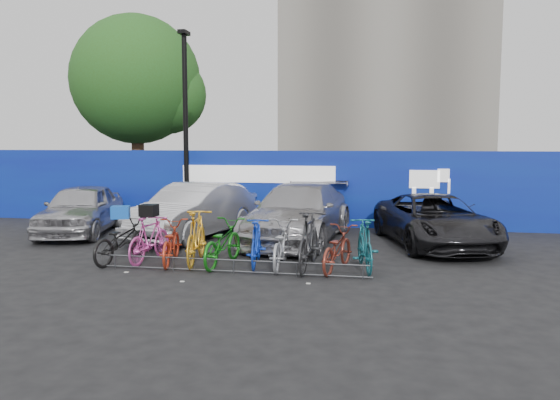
% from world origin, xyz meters
% --- Properties ---
extents(ground, '(100.00, 100.00, 0.00)m').
position_xyz_m(ground, '(0.00, 0.00, 0.00)').
color(ground, black).
rests_on(ground, ground).
extents(hoarding, '(22.00, 0.18, 2.40)m').
position_xyz_m(hoarding, '(0.01, 6.00, 1.20)').
color(hoarding, '#0B2F99').
rests_on(hoarding, ground).
extents(tree, '(5.40, 5.20, 7.80)m').
position_xyz_m(tree, '(-6.77, 10.06, 5.07)').
color(tree, '#382314').
rests_on(tree, ground).
extents(lamppost, '(0.25, 0.50, 6.11)m').
position_xyz_m(lamppost, '(-3.20, 5.40, 3.27)').
color(lamppost, black).
rests_on(lamppost, ground).
extents(bike_rack, '(5.60, 0.03, 0.30)m').
position_xyz_m(bike_rack, '(-0.00, -0.60, 0.16)').
color(bike_rack, '#595B60').
rests_on(bike_rack, ground).
extents(car_0, '(2.65, 4.56, 1.46)m').
position_xyz_m(car_0, '(-5.67, 3.31, 0.73)').
color(car_0, '#ABAAAF').
rests_on(car_0, ground).
extents(car_1, '(2.69, 4.89, 1.53)m').
position_xyz_m(car_1, '(-2.22, 3.33, 0.76)').
color(car_1, silver).
rests_on(car_1, ground).
extents(car_2, '(2.74, 5.51, 1.54)m').
position_xyz_m(car_2, '(0.73, 3.35, 0.77)').
color(car_2, '#A9A8AD').
rests_on(car_2, ground).
extents(car_3, '(3.32, 5.15, 1.32)m').
position_xyz_m(car_3, '(4.28, 3.27, 0.66)').
color(car_3, black).
rests_on(car_3, ground).
extents(bike_0, '(1.00, 1.96, 0.98)m').
position_xyz_m(bike_0, '(-2.74, -0.01, 0.49)').
color(bike_0, black).
rests_on(bike_0, ground).
extents(bike_1, '(0.68, 1.76, 1.03)m').
position_xyz_m(bike_1, '(-2.13, 0.12, 0.52)').
color(bike_1, '#DE4AAD').
rests_on(bike_1, ground).
extents(bike_2, '(0.97, 1.88, 0.94)m').
position_xyz_m(bike_2, '(-1.61, 0.05, 0.47)').
color(bike_2, '#BB331A').
rests_on(bike_2, ground).
extents(bike_3, '(0.84, 2.04, 1.19)m').
position_xyz_m(bike_3, '(-1.05, 0.13, 0.60)').
color(bike_3, gold).
rests_on(bike_3, ground).
extents(bike_4, '(0.87, 1.95, 0.99)m').
position_xyz_m(bike_4, '(-0.44, 0.08, 0.49)').
color(bike_4, '#146F14').
rests_on(bike_4, ground).
extents(bike_5, '(0.69, 1.75, 1.02)m').
position_xyz_m(bike_5, '(0.30, 0.14, 0.51)').
color(bike_5, '#1237C7').
rests_on(bike_5, ground).
extents(bike_6, '(0.74, 1.90, 0.98)m').
position_xyz_m(bike_6, '(0.83, 0.14, 0.49)').
color(bike_6, '#9A9DA2').
rests_on(bike_6, ground).
extents(bike_7, '(0.68, 2.07, 1.23)m').
position_xyz_m(bike_7, '(1.46, 0.01, 0.62)').
color(bike_7, '#262628').
rests_on(bike_7, ground).
extents(bike_8, '(0.99, 1.84, 0.92)m').
position_xyz_m(bike_8, '(2.04, 0.06, 0.46)').
color(bike_8, maroon).
rests_on(bike_8, ground).
extents(bike_9, '(0.83, 1.87, 1.08)m').
position_xyz_m(bike_9, '(2.61, 0.18, 0.54)').
color(bike_9, '#155E6B').
rests_on(bike_9, ground).
extents(cargo_crate, '(0.46, 0.40, 0.28)m').
position_xyz_m(cargo_crate, '(-2.74, -0.01, 1.12)').
color(cargo_crate, blue).
rests_on(cargo_crate, bike_0).
extents(cargo_topcase, '(0.37, 0.33, 0.26)m').
position_xyz_m(cargo_topcase, '(-2.13, 0.12, 1.16)').
color(cargo_topcase, black).
rests_on(cargo_topcase, bike_1).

